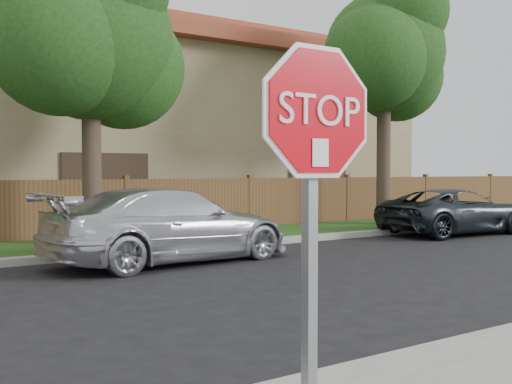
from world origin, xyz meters
TOP-DOWN VIEW (x-y plane):
  - tree_mid at (2.52, 9.57)m, footprint 4.80×3.90m
  - tree_right at (12.02, 9.57)m, footprint 4.80×3.90m
  - stop_sign at (0.05, -1.48)m, footprint 1.01×0.13m
  - sedan_right at (3.15, 6.83)m, footprint 5.33×2.64m
  - sedan_far_right at (12.33, 7.16)m, footprint 4.82×2.44m

SIDE VIEW (x-z plane):
  - sedan_far_right at x=12.33m, z-range 0.00..1.31m
  - sedan_right at x=3.15m, z-range 0.00..1.49m
  - stop_sign at x=0.05m, z-range 0.55..3.11m
  - tree_mid at x=2.52m, z-range 1.20..8.55m
  - tree_right at x=12.02m, z-range 1.47..9.67m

